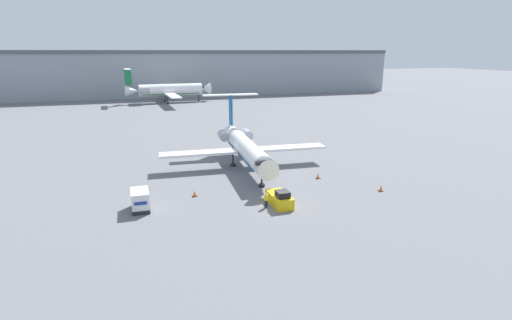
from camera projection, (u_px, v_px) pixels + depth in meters
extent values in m
plane|color=slate|center=(280.00, 207.00, 44.37)|extent=(600.00, 600.00, 0.00)
cube|color=#8C939E|center=(169.00, 75.00, 152.64)|extent=(180.00, 16.00, 15.83)
cube|color=#4C515B|center=(168.00, 52.00, 150.39)|extent=(180.00, 16.80, 1.20)
cylinder|color=white|center=(246.00, 148.00, 58.23)|extent=(3.68, 19.45, 2.63)
cone|color=white|center=(266.00, 168.00, 48.22)|extent=(2.74, 2.24, 2.63)
cube|color=black|center=(264.00, 163.00, 48.88)|extent=(2.27, 0.82, 0.44)
cone|color=white|center=(232.00, 133.00, 68.61)|extent=(2.52, 3.02, 2.37)
cube|color=#0C5999|center=(246.00, 154.00, 58.45)|extent=(3.31, 17.50, 0.20)
cube|color=white|center=(289.00, 148.00, 60.93)|extent=(11.25, 3.20, 0.36)
cube|color=white|center=(198.00, 153.00, 57.64)|extent=(11.25, 3.20, 0.36)
cylinder|color=#ADADB7|center=(247.00, 134.00, 66.20)|extent=(1.67, 2.84, 1.52)
cylinder|color=#ADADB7|center=(223.00, 135.00, 65.25)|extent=(1.67, 2.84, 1.52)
cube|color=#0C5999|center=(231.00, 110.00, 68.11)|extent=(0.36, 2.21, 5.21)
cube|color=white|center=(230.00, 95.00, 67.42)|extent=(9.46, 2.31, 0.20)
cylinder|color=black|center=(262.00, 180.00, 50.71)|extent=(0.24, 0.24, 1.76)
cylinder|color=black|center=(262.00, 185.00, 50.89)|extent=(0.80, 0.80, 0.40)
cylinder|color=black|center=(233.00, 160.00, 59.86)|extent=(0.24, 0.24, 1.76)
cylinder|color=black|center=(233.00, 165.00, 60.04)|extent=(0.80, 0.80, 0.40)
cylinder|color=black|center=(255.00, 159.00, 60.68)|extent=(0.24, 0.24, 1.76)
cylinder|color=black|center=(255.00, 163.00, 60.86)|extent=(0.80, 0.80, 0.40)
cube|color=yellow|center=(279.00, 200.00, 44.84)|extent=(1.93, 4.24, 1.25)
cube|color=black|center=(283.00, 194.00, 43.73)|extent=(1.35, 1.53, 0.70)
cube|color=black|center=(273.00, 195.00, 46.76)|extent=(1.74, 0.30, 0.75)
cube|color=#232326|center=(141.00, 208.00, 43.54)|extent=(1.86, 3.12, 0.45)
cube|color=silver|center=(140.00, 198.00, 43.25)|extent=(1.86, 3.12, 1.75)
cube|color=navy|center=(141.00, 203.00, 41.79)|extent=(1.30, 0.04, 0.36)
cube|color=#232838|center=(266.00, 204.00, 44.14)|extent=(0.32, 0.20, 0.83)
cube|color=yellow|center=(266.00, 198.00, 43.94)|extent=(0.40, 0.24, 0.65)
sphere|color=tan|center=(266.00, 194.00, 43.82)|extent=(0.24, 0.24, 0.24)
cube|color=black|center=(195.00, 196.00, 47.59)|extent=(0.56, 0.56, 0.04)
cone|color=orange|center=(195.00, 193.00, 47.49)|extent=(0.40, 0.40, 0.72)
cube|color=black|center=(318.00, 178.00, 54.29)|extent=(0.59, 0.59, 0.04)
cone|color=orange|center=(318.00, 176.00, 54.18)|extent=(0.42, 0.42, 0.74)
cube|color=black|center=(381.00, 191.00, 49.37)|extent=(0.56, 0.56, 0.04)
cone|color=orange|center=(381.00, 188.00, 49.28)|extent=(0.40, 0.40, 0.70)
cylinder|color=white|center=(171.00, 90.00, 133.51)|extent=(20.91, 4.96, 3.90)
cone|color=white|center=(206.00, 89.00, 137.53)|extent=(3.32, 4.06, 3.90)
cube|color=black|center=(202.00, 87.00, 136.93)|extent=(0.87, 3.35, 0.44)
cone|color=white|center=(132.00, 91.00, 129.29)|extent=(4.47, 3.73, 3.51)
cube|color=#19723F|center=(171.00, 94.00, 133.84)|extent=(18.82, 4.46, 0.20)
cube|color=white|center=(164.00, 90.00, 142.35)|extent=(4.01, 16.07, 0.36)
cube|color=white|center=(173.00, 96.00, 124.43)|extent=(4.01, 16.07, 0.36)
cylinder|color=#ADADB7|center=(143.00, 88.00, 133.02)|extent=(3.10, 2.15, 2.00)
cylinder|color=#ADADB7|center=(145.00, 90.00, 127.87)|extent=(3.10, 2.15, 2.00)
cube|color=#19723F|center=(128.00, 77.00, 127.82)|extent=(2.21, 0.35, 5.00)
cube|color=white|center=(127.00, 69.00, 127.16)|extent=(2.26, 9.08, 0.20)
cylinder|color=black|center=(199.00, 98.00, 137.47)|extent=(0.24, 0.24, 2.23)
cylinder|color=black|center=(199.00, 101.00, 137.72)|extent=(0.80, 0.80, 0.40)
cylinder|color=black|center=(168.00, 100.00, 131.47)|extent=(0.24, 0.24, 2.23)
cylinder|color=black|center=(168.00, 103.00, 131.72)|extent=(0.80, 0.80, 0.40)
cylinder|color=black|center=(165.00, 98.00, 136.06)|extent=(0.24, 0.24, 2.23)
cylinder|color=black|center=(165.00, 101.00, 136.30)|extent=(0.80, 0.80, 0.40)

